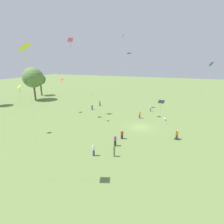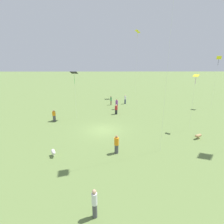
{
  "view_description": "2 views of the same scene",
  "coord_description": "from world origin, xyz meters",
  "px_view_note": "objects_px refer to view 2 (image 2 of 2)",
  "views": [
    {
      "loc": [
        -34.44,
        -6.93,
        13.48
      ],
      "look_at": [
        -1.27,
        6.01,
        3.04
      ],
      "focal_mm": 28.0,
      "sensor_mm": 36.0,
      "label": 1
    },
    {
      "loc": [
        20.81,
        0.97,
        8.62
      ],
      "look_at": [
        -0.62,
        1.14,
        2.24
      ],
      "focal_mm": 28.0,
      "sensor_mm": 36.0,
      "label": 2
    }
  ],
  "objects_px": {
    "person_4": "(95,203)",
    "kite_3": "(74,74)",
    "person_0": "(54,116)",
    "person_3": "(111,100)",
    "kite_0": "(219,60)",
    "dog_0": "(198,136)",
    "kite_8": "(137,34)",
    "person_2": "(116,109)",
    "person_6": "(125,99)",
    "person_5": "(117,104)",
    "person_7": "(117,144)",
    "dog_1": "(53,152)",
    "kite_5": "(196,79)"
  },
  "relations": [
    {
      "from": "person_5",
      "to": "kite_8",
      "type": "relative_size",
      "value": 0.12
    },
    {
      "from": "person_7",
      "to": "kite_0",
      "type": "bearing_deg",
      "value": 0.43
    },
    {
      "from": "person_4",
      "to": "person_3",
      "type": "bearing_deg",
      "value": 28.65
    },
    {
      "from": "person_6",
      "to": "person_3",
      "type": "bearing_deg",
      "value": -117.62
    },
    {
      "from": "person_6",
      "to": "kite_3",
      "type": "xyz_separation_m",
      "value": [
        9.27,
        -8.2,
        5.78
      ]
    },
    {
      "from": "kite_0",
      "to": "kite_8",
      "type": "bearing_deg",
      "value": 36.24
    },
    {
      "from": "person_5",
      "to": "person_7",
      "type": "distance_m",
      "value": 15.73
    },
    {
      "from": "kite_3",
      "to": "kite_8",
      "type": "distance_m",
      "value": 21.33
    },
    {
      "from": "person_2",
      "to": "kite_5",
      "type": "relative_size",
      "value": 0.24
    },
    {
      "from": "person_2",
      "to": "kite_5",
      "type": "distance_m",
      "value": 12.79
    },
    {
      "from": "kite_0",
      "to": "dog_0",
      "type": "bearing_deg",
      "value": 130.08
    },
    {
      "from": "person_5",
      "to": "person_7",
      "type": "height_order",
      "value": "person_5"
    },
    {
      "from": "person_2",
      "to": "person_3",
      "type": "xyz_separation_m",
      "value": [
        -6.22,
        -0.84,
        0.1
      ]
    },
    {
      "from": "person_0",
      "to": "person_5",
      "type": "distance_m",
      "value": 11.37
    },
    {
      "from": "person_4",
      "to": "kite_3",
      "type": "bearing_deg",
      "value": 44.56
    },
    {
      "from": "person_3",
      "to": "dog_0",
      "type": "relative_size",
      "value": 2.04
    },
    {
      "from": "kite_5",
      "to": "dog_0",
      "type": "height_order",
      "value": "kite_5"
    },
    {
      "from": "person_6",
      "to": "person_7",
      "type": "xyz_separation_m",
      "value": [
        19.78,
        -2.42,
        -0.01
      ]
    },
    {
      "from": "person_3",
      "to": "person_4",
      "type": "relative_size",
      "value": 0.96
    },
    {
      "from": "person_3",
      "to": "person_6",
      "type": "distance_m",
      "value": 3.02
    },
    {
      "from": "person_6",
      "to": "kite_5",
      "type": "height_order",
      "value": "kite_5"
    },
    {
      "from": "dog_0",
      "to": "person_7",
      "type": "bearing_deg",
      "value": 78.38
    },
    {
      "from": "person_6",
      "to": "dog_0",
      "type": "xyz_separation_m",
      "value": [
        16.69,
        6.95,
        -0.55
      ]
    },
    {
      "from": "kite_8",
      "to": "person_6",
      "type": "bearing_deg",
      "value": -176.9
    },
    {
      "from": "person_0",
      "to": "person_6",
      "type": "xyz_separation_m",
      "value": [
        -10.49,
        11.25,
        0.09
      ]
    },
    {
      "from": "kite_0",
      "to": "person_3",
      "type": "bearing_deg",
      "value": 67.9
    },
    {
      "from": "person_2",
      "to": "person_6",
      "type": "xyz_separation_m",
      "value": [
        -7.11,
        2.05,
        0.11
      ]
    },
    {
      "from": "person_0",
      "to": "kite_3",
      "type": "distance_m",
      "value": 6.73
    },
    {
      "from": "person_6",
      "to": "person_7",
      "type": "relative_size",
      "value": 0.99
    },
    {
      "from": "person_3",
      "to": "kite_8",
      "type": "bearing_deg",
      "value": -102.52
    },
    {
      "from": "person_5",
      "to": "person_7",
      "type": "bearing_deg",
      "value": 28.97
    },
    {
      "from": "person_4",
      "to": "kite_8",
      "type": "distance_m",
      "value": 37.31
    },
    {
      "from": "kite_3",
      "to": "kite_5",
      "type": "distance_m",
      "value": 16.04
    },
    {
      "from": "person_7",
      "to": "dog_0",
      "type": "height_order",
      "value": "person_7"
    },
    {
      "from": "person_3",
      "to": "dog_1",
      "type": "bearing_deg",
      "value": 98.04
    },
    {
      "from": "person_6",
      "to": "kite_8",
      "type": "height_order",
      "value": "kite_8"
    },
    {
      "from": "person_3",
      "to": "dog_0",
      "type": "bearing_deg",
      "value": 145.5
    },
    {
      "from": "person_7",
      "to": "kite_5",
      "type": "bearing_deg",
      "value": -10.46
    },
    {
      "from": "kite_3",
      "to": "dog_0",
      "type": "xyz_separation_m",
      "value": [
        7.41,
        15.16,
        -6.34
      ]
    },
    {
      "from": "kite_8",
      "to": "dog_0",
      "type": "height_order",
      "value": "kite_8"
    },
    {
      "from": "person_5",
      "to": "kite_8",
      "type": "xyz_separation_m",
      "value": [
        -11.3,
        4.91,
        13.26
      ]
    },
    {
      "from": "dog_0",
      "to": "person_2",
      "type": "bearing_deg",
      "value": 13.33
    },
    {
      "from": "kite_5",
      "to": "kite_8",
      "type": "relative_size",
      "value": 0.47
    },
    {
      "from": "person_6",
      "to": "person_5",
      "type": "bearing_deg",
      "value": -69.41
    },
    {
      "from": "person_2",
      "to": "kite_0",
      "type": "height_order",
      "value": "kite_0"
    },
    {
      "from": "person_3",
      "to": "kite_3",
      "type": "height_order",
      "value": "kite_3"
    },
    {
      "from": "kite_3",
      "to": "person_5",
      "type": "bearing_deg",
      "value": -88.67
    },
    {
      "from": "person_7",
      "to": "person_2",
      "type": "bearing_deg",
      "value": 46.35
    },
    {
      "from": "person_5",
      "to": "kite_3",
      "type": "height_order",
      "value": "kite_3"
    },
    {
      "from": "person_6",
      "to": "kite_8",
      "type": "xyz_separation_m",
      "value": [
        -7.24,
        3.03,
        13.26
      ]
    }
  ]
}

